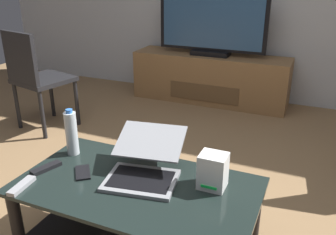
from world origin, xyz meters
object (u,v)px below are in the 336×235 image
(soundbar_remote, at_px, (46,168))
(laptop, at_px, (145,164))
(router_box, at_px, (213,171))
(water_bottle_near, at_px, (71,133))
(cell_phone, at_px, (83,172))
(coffee_table, at_px, (138,208))
(side_chair, at_px, (35,75))
(media_cabinet, at_px, (210,78))
(television, at_px, (212,26))
(tv_remote, at_px, (22,186))

(soundbar_remote, bearing_deg, laptop, 36.15)
(router_box, relative_size, water_bottle_near, 0.64)
(router_box, xyz_separation_m, cell_phone, (-0.63, -0.15, -0.08))
(coffee_table, distance_m, soundbar_remote, 0.52)
(coffee_table, bearing_deg, side_chair, 145.88)
(coffee_table, bearing_deg, router_box, 20.90)
(media_cabinet, relative_size, television, 1.46)
(side_chair, bearing_deg, cell_phone, -40.29)
(laptop, height_order, soundbar_remote, laptop)
(coffee_table, relative_size, tv_remote, 7.17)
(router_box, height_order, tv_remote, router_box)
(router_box, height_order, cell_phone, router_box)
(soundbar_remote, bearing_deg, television, 106.02)
(coffee_table, height_order, media_cabinet, media_cabinet)
(television, bearing_deg, router_box, -72.47)
(water_bottle_near, bearing_deg, laptop, -5.36)
(laptop, bearing_deg, cell_phone, -158.97)
(television, height_order, side_chair, television)
(media_cabinet, relative_size, tv_remote, 10.64)
(laptop, height_order, cell_phone, laptop)
(coffee_table, height_order, laptop, laptop)
(side_chair, relative_size, laptop, 1.91)
(television, relative_size, soundbar_remote, 7.27)
(side_chair, height_order, soundbar_remote, side_chair)
(tv_remote, height_order, soundbar_remote, same)
(side_chair, distance_m, water_bottle_near, 1.45)
(coffee_table, distance_m, media_cabinet, 2.49)
(cell_phone, relative_size, tv_remote, 0.88)
(cell_phone, distance_m, soundbar_remote, 0.20)
(media_cabinet, height_order, side_chair, side_chair)
(laptop, xyz_separation_m, router_box, (0.34, 0.03, 0.02))
(side_chair, bearing_deg, tv_remote, -49.99)
(media_cabinet, xyz_separation_m, tv_remote, (-0.09, -2.70, 0.18))
(media_cabinet, distance_m, soundbar_remote, 2.53)
(water_bottle_near, bearing_deg, soundbar_remote, -95.20)
(cell_phone, bearing_deg, side_chair, 100.96)
(router_box, distance_m, tv_remote, 0.90)
(television, distance_m, water_bottle_near, 2.32)
(television, relative_size, side_chair, 1.28)
(water_bottle_near, distance_m, tv_remote, 0.40)
(television, bearing_deg, media_cabinet, 90.00)
(media_cabinet, xyz_separation_m, water_bottle_near, (-0.08, -2.32, 0.29))
(media_cabinet, height_order, tv_remote, media_cabinet)
(television, relative_size, cell_phone, 8.31)
(router_box, height_order, soundbar_remote, router_box)
(laptop, xyz_separation_m, soundbar_remote, (-0.49, -0.16, -0.05))
(coffee_table, height_order, television, television)
(water_bottle_near, height_order, tv_remote, water_bottle_near)
(coffee_table, distance_m, side_chair, 1.93)
(laptop, bearing_deg, tv_remote, -145.17)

